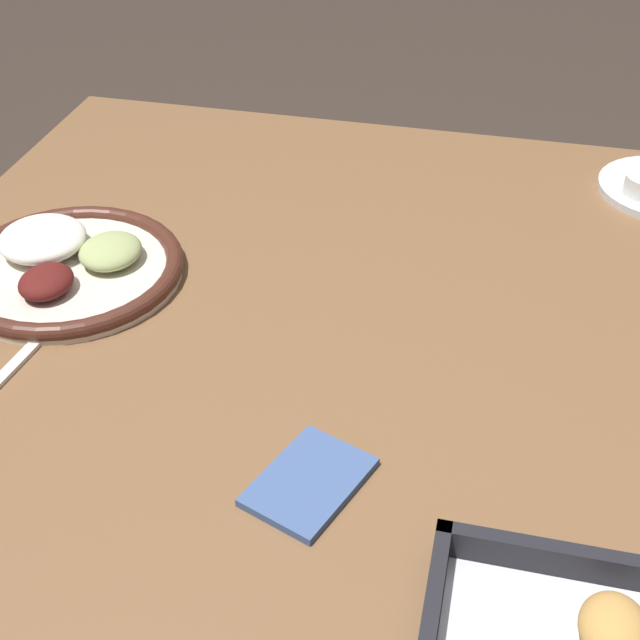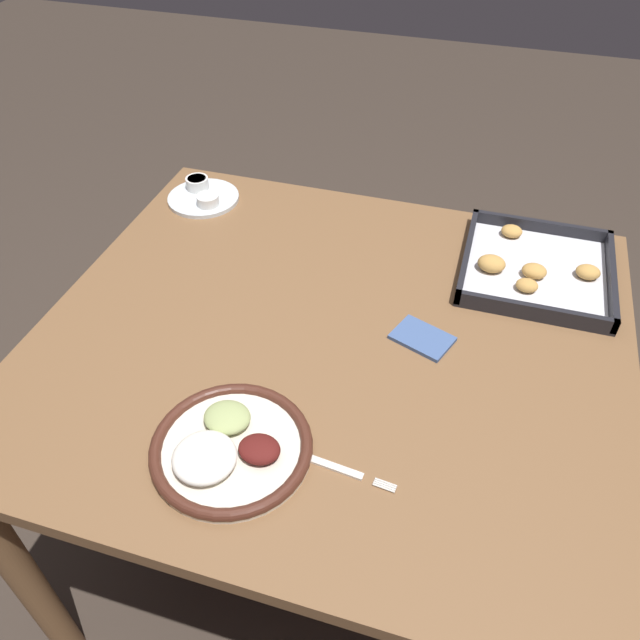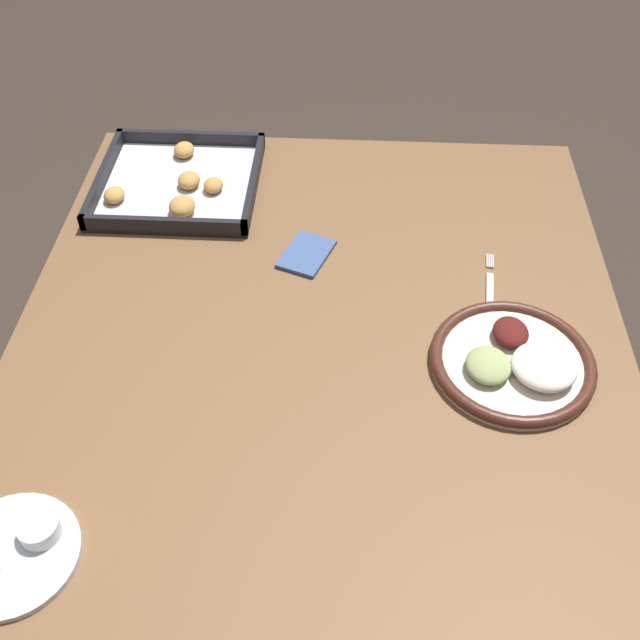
% 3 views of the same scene
% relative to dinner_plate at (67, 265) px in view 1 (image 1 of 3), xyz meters
% --- Properties ---
extents(dining_table, '(1.10, 1.00, 0.76)m').
position_rel_dinner_plate_xyz_m(dining_table, '(0.08, 0.30, -0.12)').
color(dining_table, brown).
rests_on(dining_table, ground_plane).
extents(dinner_plate, '(0.26, 0.26, 0.05)m').
position_rel_dinner_plate_xyz_m(dinner_plate, '(0.00, 0.00, 0.00)').
color(dinner_plate, beige).
rests_on(dinner_plate, dining_table).
extents(fork, '(0.19, 0.03, 0.00)m').
position_rel_dinner_plate_xyz_m(fork, '(0.16, 0.02, -0.01)').
color(fork, silver).
rests_on(fork, dining_table).
extents(napkin, '(0.13, 0.11, 0.01)m').
position_rel_dinner_plate_xyz_m(napkin, '(0.25, 0.34, -0.01)').
color(napkin, '#3F598C').
rests_on(napkin, dining_table).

